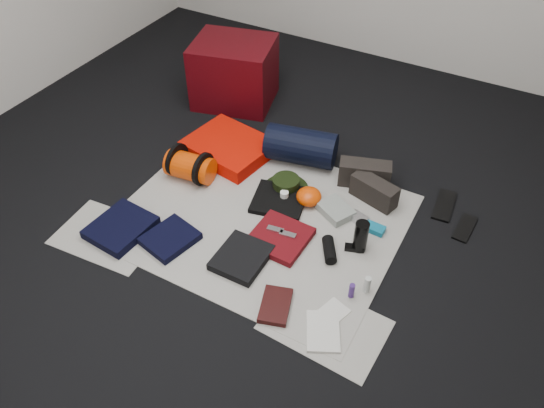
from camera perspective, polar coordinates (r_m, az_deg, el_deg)
The scene contains 37 objects.
floor at distance 3.16m, azimuth -1.22°, elevation -1.66°, with size 4.50×4.50×0.02m, color black.
newspaper_mat at distance 3.16m, azimuth -1.22°, elevation -1.50°, with size 1.60×1.30×0.01m, color beige.
newspaper_sheet_front_left at distance 3.20m, azimuth -17.23°, elevation -3.26°, with size 0.58×0.40×0.00m, color beige.
newspaper_sheet_front_right at distance 2.69m, azimuth 5.73°, elevation -12.84°, with size 0.58×0.40×0.00m, color beige.
red_cabinet at distance 4.07m, azimuth -4.09°, elevation 13.93°, with size 0.57×0.48×0.48m, color #47050B.
sleeping_pad at distance 3.61m, azimuth -4.63°, elevation 6.11°, with size 0.53×0.43×0.10m, color red.
stuff_sack at distance 3.41m, azimuth -8.79°, elevation 3.99°, with size 0.18×0.18×0.30m, color #D83C03.
sack_strap_left at distance 3.45m, azimuth -10.18°, elevation 4.74°, with size 0.22×0.22×0.03m, color black.
sack_strap_right at distance 3.35m, azimuth -7.43°, elevation 3.75°, with size 0.22×0.22×0.03m, color black.
navy_duffel at distance 3.49m, azimuth 3.13°, elevation 6.23°, with size 0.24×0.24×0.46m, color black.
boonie_brim at distance 3.34m, azimuth 1.50°, elevation 1.67°, with size 0.29×0.29×0.01m, color black.
boonie_crown at distance 3.31m, azimuth 1.52°, elevation 2.21°, with size 0.17×0.17×0.07m, color black.
hiking_boot_left at distance 3.38m, azimuth 9.92°, elevation 3.24°, with size 0.32×0.12×0.16m, color black.
hiking_boot_right at distance 3.27m, azimuth 10.93°, elevation 1.39°, with size 0.29×0.11×0.15m, color black.
flip_flop_left at distance 3.39m, azimuth 18.04°, elevation -0.13°, with size 0.10×0.28×0.02m, color black.
flip_flop_right at distance 3.29m, azimuth 20.03°, elevation -2.44°, with size 0.09×0.23×0.01m, color black.
trousers_navy_a at distance 3.18m, azimuth -15.94°, elevation -2.44°, with size 0.30×0.34×0.05m, color black.
trousers_navy_b at distance 3.06m, azimuth -10.91°, elevation -3.66°, with size 0.24×0.28×0.04m, color black.
trousers_charcoal at distance 2.91m, azimuth -3.29°, elevation -5.77°, with size 0.26×0.30×0.05m, color black.
black_tshirt at distance 3.24m, azimuth 0.76°, elevation 0.43°, with size 0.31×0.29×0.03m, color black.
red_shirt at distance 3.01m, azimuth 0.84°, elevation -3.63°, with size 0.31×0.31×0.04m, color #5A090F.
orange_stuff_sack at distance 3.22m, azimuth 4.00°, elevation 0.81°, with size 0.15×0.15×0.10m, color #D83C03.
first_aid_pouch at distance 3.18m, azimuth 6.85°, elevation -0.65°, with size 0.20×0.15×0.05m, color gray.
water_bottle at distance 2.95m, azimuth 9.53°, elevation -3.46°, with size 0.08×0.08×0.20m, color black.
speaker at distance 2.95m, azimuth 6.19°, elevation -4.92°, with size 0.07×0.07×0.17m, color black.
compact_camera at distance 3.16m, azimuth 9.30°, elevation -1.55°, with size 0.11×0.06×0.04m, color silver.
cyan_case at distance 3.12m, azimuth 11.04°, elevation -2.63°, with size 0.11×0.07×0.03m, color #0E6E90.
toiletry_purple at distance 2.77m, azimuth 8.56°, elevation -9.20°, with size 0.03×0.03×0.09m, color #3F216C.
toiletry_clear at distance 2.79m, azimuth 10.20°, elevation -8.54°, with size 0.03×0.03×0.10m, color silver.
paperback_book at distance 2.72m, azimuth 0.38°, elevation -10.87°, with size 0.14×0.22×0.03m, color black.
map_booklet at distance 2.65m, azimuth 5.51°, elevation -13.45°, with size 0.16×0.23×0.01m, color silver.
map_printout at distance 2.72m, azimuth 6.50°, elevation -11.53°, with size 0.12×0.15×0.01m, color silver.
sunglasses at distance 3.00m, azimuth 8.86°, elevation -4.69°, with size 0.11×0.04×0.03m, color black.
key_cluster at distance 3.16m, azimuth -15.67°, elevation -3.33°, with size 0.06×0.06×0.01m, color silver.
tape_roll at distance 3.23m, azimuth 1.33°, elevation 1.06°, with size 0.05×0.05×0.04m, color white.
energy_bar_a at distance 3.02m, azimuth 0.36°, elevation -2.76°, with size 0.10×0.04×0.01m, color silver.
energy_bar_b at distance 2.99m, azimuth 1.70°, elevation -3.29°, with size 0.10×0.04×0.01m, color silver.
Camera 1 is at (1.14, -1.93, 2.22)m, focal length 35.00 mm.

